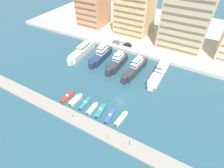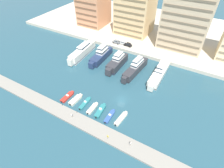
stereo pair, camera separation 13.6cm
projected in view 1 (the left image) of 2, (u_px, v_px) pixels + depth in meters
ground_plane at (122, 100)px, 65.75m from camera, size 400.00×400.00×0.00m
quay_promenade at (170, 31)px, 108.85m from camera, size 180.00×70.00×1.63m
pier_dock at (99, 131)px, 55.19m from camera, size 120.00×4.94×0.71m
yacht_ivory_far_left at (82, 52)px, 87.75m from camera, size 5.28×21.55×7.18m
yacht_navy_left at (101, 55)px, 85.33m from camera, size 4.93×18.57×8.31m
yacht_charcoal_mid_left at (117, 62)px, 80.59m from camera, size 4.64×17.06×8.16m
yacht_charcoal_center_left at (135, 68)px, 77.25m from camera, size 5.18×19.89×8.16m
yacht_ivory_center at (159, 73)px, 75.01m from camera, size 4.24×21.40×7.63m
motorboat_red_far_left at (67, 97)px, 66.40m from camera, size 1.97×6.73×1.19m
motorboat_cream_left at (76, 100)px, 65.07m from camera, size 2.34×6.54×1.47m
motorboat_teal_mid_left at (85, 103)px, 63.90m from camera, size 1.72×6.91×1.21m
motorboat_cream_center_left at (92, 108)px, 62.03m from camera, size 1.68×6.10×1.29m
motorboat_teal_center at (100, 111)px, 61.02m from camera, size 2.39×6.99×1.61m
motorboat_blue_center_right at (110, 116)px, 59.42m from camera, size 1.74×6.58×1.12m
motorboat_cream_mid_right at (121, 119)px, 58.66m from camera, size 2.19×7.09×1.19m
car_grey_far_left at (116, 42)px, 95.05m from camera, size 4.12×1.95×1.80m
car_silver_left at (122, 43)px, 94.30m from camera, size 4.17×2.06×1.80m
car_black_mid_left at (128, 44)px, 92.65m from camera, size 4.21×2.16×1.80m
apartment_block_far_left at (93, 7)px, 109.09m from camera, size 16.70×16.76×22.68m
apartment_block_left at (135, 13)px, 99.58m from camera, size 19.50×18.34×24.24m
apartment_block_mid_left at (186, 21)px, 84.33m from camera, size 22.21×15.17×29.15m
pedestrian_near_edge at (72, 115)px, 58.18m from camera, size 0.63×0.31×1.66m
pedestrian_mid_deck at (108, 136)px, 52.17m from camera, size 0.59×0.33×1.59m
pedestrian_far_side at (131, 143)px, 50.39m from camera, size 0.37×0.64×1.73m
bollard_west at (62, 105)px, 62.49m from camera, size 0.20×0.20×0.61m
bollard_west_mid at (77, 112)px, 60.06m from camera, size 0.20×0.20×0.61m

